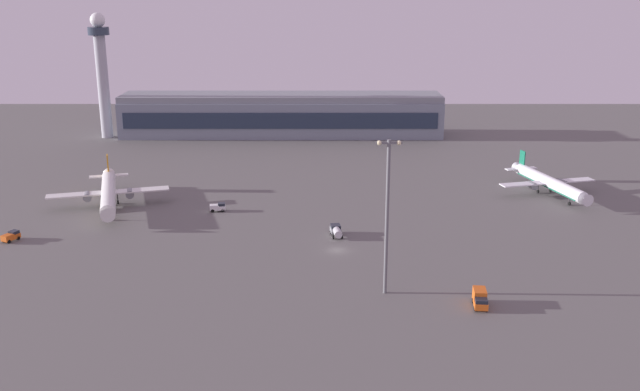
% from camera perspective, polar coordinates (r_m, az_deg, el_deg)
% --- Properties ---
extents(ground_plane, '(416.00, 416.00, 0.00)m').
position_cam_1_polar(ground_plane, '(158.11, 1.59, -4.49)').
color(ground_plane, '#605E5B').
extents(terminal_building, '(126.64, 22.40, 16.40)m').
position_cam_1_polar(terminal_building, '(282.05, -2.93, 6.59)').
color(terminal_building, gray).
rests_on(terminal_building, ground).
extents(control_tower, '(8.00, 8.00, 47.97)m').
position_cam_1_polar(control_tower, '(286.71, -17.17, 9.94)').
color(control_tower, '#A8A8B2').
rests_on(control_tower, ground).
extents(airplane_taxiway_distant, '(31.85, 40.57, 10.59)m').
position_cam_1_polar(airplane_taxiway_distant, '(196.38, -16.67, 0.25)').
color(airplane_taxiway_distant, silver).
rests_on(airplane_taxiway_distant, ground).
extents(airplane_terminal_side, '(28.75, 36.65, 9.52)m').
position_cam_1_polar(airplane_terminal_side, '(209.76, 18.32, 1.01)').
color(airplane_terminal_side, white).
rests_on(airplane_terminal_side, ground).
extents(fuel_truck, '(3.07, 6.52, 2.35)m').
position_cam_1_polar(fuel_truck, '(166.61, 1.54, -2.87)').
color(fuel_truck, gray).
rests_on(fuel_truck, ground).
extents(catering_truck, '(2.91, 5.86, 3.05)m').
position_cam_1_polar(catering_truck, '(134.11, 13.10, -8.20)').
color(catering_truck, '#D85919').
rests_on(catering_truck, ground).
extents(baggage_tractor, '(3.55, 4.58, 2.25)m').
position_cam_1_polar(baggage_tractor, '(178.59, -23.69, -3.03)').
color(baggage_tractor, '#D85919').
rests_on(baggage_tractor, ground).
extents(maintenance_van, '(4.40, 2.59, 2.25)m').
position_cam_1_polar(maintenance_van, '(186.84, -8.12, -0.93)').
color(maintenance_van, white).
rests_on(maintenance_van, ground).
extents(apron_light_west, '(4.80, 0.90, 30.31)m').
position_cam_1_polar(apron_light_west, '(131.38, 5.70, -1.12)').
color(apron_light_west, slate).
rests_on(apron_light_west, ground).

